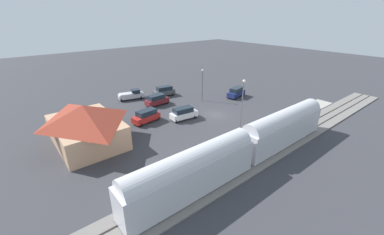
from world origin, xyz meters
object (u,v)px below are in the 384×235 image
at_px(light_pole_near_platform, 242,100).
at_px(suv_charcoal, 164,91).
at_px(station_building, 86,124).
at_px(light_pole_lot_center, 202,81).
at_px(suv_maroon, 157,100).
at_px(suv_navy, 236,92).
at_px(passenger_train, 245,145).
at_px(suv_red, 146,116).
at_px(pedestrian_waiting_far, 239,132).
at_px(suv_white, 184,113).
at_px(pickup_silver, 132,95).
at_px(pedestrian_on_platform, 240,136).

bearing_deg(light_pole_near_platform, suv_charcoal, -0.02).
distance_m(station_building, light_pole_lot_center, 25.45).
xyz_separation_m(suv_maroon, suv_navy, (-6.88, -16.74, 0.00)).
height_order(passenger_train, suv_red, passenger_train).
bearing_deg(suv_charcoal, light_pole_near_platform, 179.98).
xyz_separation_m(pedestrian_waiting_far, light_pole_near_platform, (2.04, -2.62, 3.96)).
bearing_deg(suv_white, pickup_silver, 8.48).
xyz_separation_m(passenger_train, suv_white, (16.08, -2.74, -1.71)).
distance_m(pickup_silver, suv_charcoal, 7.36).
bearing_deg(suv_red, suv_white, -117.70).
bearing_deg(pickup_silver, suv_maroon, -160.00).
relative_size(suv_red, suv_charcoal, 1.00).
height_order(passenger_train, station_building, station_building).
bearing_deg(station_building, pickup_silver, -44.57).
xyz_separation_m(station_building, suv_maroon, (7.31, -16.18, -1.93)).
xyz_separation_m(pedestrian_waiting_far, suv_navy, (13.67, -14.85, -0.13)).
xyz_separation_m(station_building, light_pole_lot_center, (3.37, -25.19, 1.34)).
xyz_separation_m(pedestrian_on_platform, suv_red, (15.41, 6.82, -0.13)).
relative_size(passenger_train, light_pole_lot_center, 4.75).
relative_size(suv_charcoal, light_pole_lot_center, 0.74).
xyz_separation_m(pedestrian_on_platform, light_pole_near_platform, (3.06, -3.59, 3.96)).
height_order(suv_maroon, suv_navy, same).
xyz_separation_m(pedestrian_waiting_far, suv_white, (11.32, 1.94, -0.13)).
distance_m(pickup_silver, suv_maroon, 7.08).
bearing_deg(light_pole_near_platform, light_pole_lot_center, -17.22).
xyz_separation_m(suv_red, suv_white, (-3.07, -5.85, 0.00)).
xyz_separation_m(passenger_train, suv_maroon, (25.31, -2.79, -1.71)).
height_order(pedestrian_on_platform, light_pole_near_platform, light_pole_near_platform).
distance_m(suv_white, suv_charcoal, 14.17).
bearing_deg(light_pole_lot_center, pickup_silver, 47.20).
relative_size(passenger_train, suv_maroon, 6.55).
height_order(passenger_train, suv_white, passenger_train).
distance_m(pedestrian_on_platform, suv_white, 12.38).
distance_m(pedestrian_waiting_far, suv_charcoal, 24.88).
bearing_deg(pedestrian_waiting_far, suv_navy, -47.37).
bearing_deg(suv_red, passenger_train, -170.76).
xyz_separation_m(suv_red, light_pole_near_platform, (-12.35, -10.41, 4.10)).
distance_m(station_building, light_pole_near_platform, 23.62).
bearing_deg(suv_charcoal, light_pole_lot_center, -150.98).
relative_size(pedestrian_waiting_far, suv_red, 0.33).
bearing_deg(pedestrian_on_platform, suv_red, 23.86).
height_order(suv_white, light_pole_lot_center, light_pole_lot_center).
bearing_deg(suv_navy, suv_red, 88.17).
xyz_separation_m(station_building, pedestrian_on_platform, (-14.26, -17.09, -1.79)).
xyz_separation_m(suv_white, suv_charcoal, (13.42, -4.56, 0.00)).
distance_m(passenger_train, pedestrian_on_platform, 5.49).
bearing_deg(light_pole_lot_center, suv_maroon, 66.40).
height_order(suv_red, suv_charcoal, same).
xyz_separation_m(suv_red, suv_charcoal, (10.35, -10.42, 0.00)).
height_order(pedestrian_waiting_far, suv_white, suv_white).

